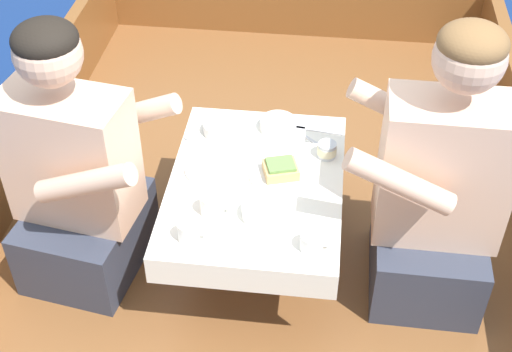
{
  "coord_description": "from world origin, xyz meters",
  "views": [
    {
      "loc": [
        0.21,
        -1.83,
        2.18
      ],
      "look_at": [
        0.0,
        -0.06,
        0.64
      ],
      "focal_mm": 50.0,
      "sensor_mm": 36.0,
      "label": 1
    }
  ],
  "objects_px": {
    "sandwich": "(281,169)",
    "tin_can": "(327,150)",
    "person_starboard": "(437,193)",
    "coffee_cup_starboard": "(312,241)",
    "coffee_cup_center": "(189,231)",
    "person_port": "(77,180)",
    "coffee_cup_port": "(212,204)"
  },
  "relations": [
    {
      "from": "sandwich",
      "to": "tin_can",
      "type": "height_order",
      "value": "sandwich"
    },
    {
      "from": "person_starboard",
      "to": "coffee_cup_starboard",
      "type": "height_order",
      "value": "person_starboard"
    },
    {
      "from": "coffee_cup_center",
      "to": "sandwich",
      "type": "bearing_deg",
      "value": 52.4
    },
    {
      "from": "coffee_cup_starboard",
      "to": "tin_can",
      "type": "bearing_deg",
      "value": 86.86
    },
    {
      "from": "person_port",
      "to": "coffee_cup_starboard",
      "type": "relative_size",
      "value": 9.93
    },
    {
      "from": "coffee_cup_port",
      "to": "tin_can",
      "type": "distance_m",
      "value": 0.47
    },
    {
      "from": "coffee_cup_center",
      "to": "person_starboard",
      "type": "bearing_deg",
      "value": 19.14
    },
    {
      "from": "sandwich",
      "to": "coffee_cup_center",
      "type": "distance_m",
      "value": 0.41
    },
    {
      "from": "person_port",
      "to": "sandwich",
      "type": "bearing_deg",
      "value": 18.68
    },
    {
      "from": "person_starboard",
      "to": "sandwich",
      "type": "relative_size",
      "value": 7.61
    },
    {
      "from": "person_starboard",
      "to": "sandwich",
      "type": "xyz_separation_m",
      "value": [
        -0.51,
        0.06,
        0.0
      ]
    },
    {
      "from": "sandwich",
      "to": "coffee_cup_center",
      "type": "relative_size",
      "value": 1.41
    },
    {
      "from": "sandwich",
      "to": "coffee_cup_port",
      "type": "bearing_deg",
      "value": -134.53
    },
    {
      "from": "person_starboard",
      "to": "coffee_cup_port",
      "type": "distance_m",
      "value": 0.72
    },
    {
      "from": "coffee_cup_starboard",
      "to": "coffee_cup_center",
      "type": "bearing_deg",
      "value": -179.5
    },
    {
      "from": "person_starboard",
      "to": "coffee_cup_center",
      "type": "height_order",
      "value": "person_starboard"
    },
    {
      "from": "person_starboard",
      "to": "sandwich",
      "type": "distance_m",
      "value": 0.51
    },
    {
      "from": "person_starboard",
      "to": "coffee_cup_starboard",
      "type": "relative_size",
      "value": 10.35
    },
    {
      "from": "coffee_cup_center",
      "to": "tin_can",
      "type": "distance_m",
      "value": 0.6
    },
    {
      "from": "coffee_cup_starboard",
      "to": "tin_can",
      "type": "distance_m",
      "value": 0.45
    },
    {
      "from": "coffee_cup_port",
      "to": "coffee_cup_center",
      "type": "bearing_deg",
      "value": -112.84
    },
    {
      "from": "person_port",
      "to": "coffee_cup_center",
      "type": "relative_size",
      "value": 10.31
    },
    {
      "from": "sandwich",
      "to": "tin_can",
      "type": "bearing_deg",
      "value": 40.32
    },
    {
      "from": "coffee_cup_starboard",
      "to": "coffee_cup_port",
      "type": "bearing_deg",
      "value": 159.62
    },
    {
      "from": "coffee_cup_port",
      "to": "person_starboard",
      "type": "bearing_deg",
      "value": 11.26
    },
    {
      "from": "coffee_cup_port",
      "to": "tin_can",
      "type": "height_order",
      "value": "coffee_cup_port"
    },
    {
      "from": "coffee_cup_starboard",
      "to": "coffee_cup_center",
      "type": "relative_size",
      "value": 1.04
    },
    {
      "from": "person_port",
      "to": "person_starboard",
      "type": "bearing_deg",
      "value": 11.71
    },
    {
      "from": "person_starboard",
      "to": "tin_can",
      "type": "xyz_separation_m",
      "value": [
        -0.36,
        0.19,
        -0.0
      ]
    },
    {
      "from": "person_port",
      "to": "coffee_cup_port",
      "type": "distance_m",
      "value": 0.48
    },
    {
      "from": "person_port",
      "to": "coffee_cup_center",
      "type": "distance_m",
      "value": 0.47
    },
    {
      "from": "person_port",
      "to": "sandwich",
      "type": "height_order",
      "value": "person_port"
    }
  ]
}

